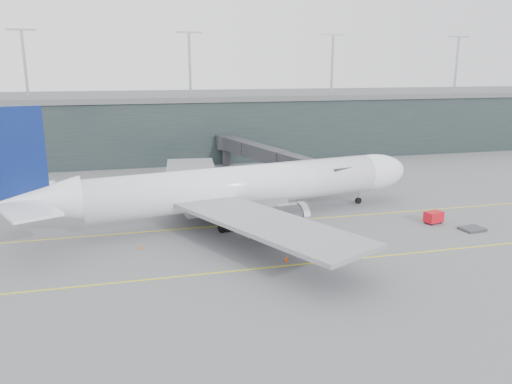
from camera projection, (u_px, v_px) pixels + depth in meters
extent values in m
plane|color=slate|center=(200.00, 219.00, 73.21)|extent=(320.00, 320.00, 0.00)
cube|color=yellow|center=(204.00, 227.00, 69.45)|extent=(160.00, 0.25, 0.02)
cube|color=yellow|center=(226.00, 272.00, 54.42)|extent=(160.00, 0.25, 0.02)
cube|color=yellow|center=(212.00, 186.00, 93.20)|extent=(0.25, 60.00, 0.02)
cube|color=#1E2A2A|center=(167.00, 126.00, 125.99)|extent=(240.00, 35.00, 14.00)
cube|color=#535658|center=(166.00, 96.00, 124.12)|extent=(240.00, 36.00, 1.20)
cylinder|color=#9E9EA3|center=(25.00, 65.00, 105.75)|extent=(0.60, 0.60, 14.00)
cylinder|color=#9E9EA3|center=(190.00, 65.00, 114.10)|extent=(0.60, 0.60, 14.00)
cylinder|color=#9E9EA3|center=(332.00, 65.00, 122.46)|extent=(0.60, 0.60, 14.00)
cylinder|color=#9E9EA3|center=(456.00, 65.00, 130.81)|extent=(0.60, 0.60, 14.00)
cylinder|color=white|center=(240.00, 186.00, 71.86)|extent=(43.90, 13.38, 5.87)
ellipsoid|color=white|center=(372.00, 172.00, 81.12)|extent=(13.16, 7.93, 5.87)
cone|color=white|center=(36.00, 202.00, 60.93)|extent=(11.24, 7.37, 5.63)
cube|color=gray|center=(234.00, 202.00, 72.04)|extent=(15.74, 7.30, 1.89)
cube|color=black|center=(390.00, 165.00, 82.32)|extent=(2.55, 3.16, 0.76)
cube|color=gray|center=(266.00, 223.00, 58.00)|extent=(19.71, 28.40, 0.52)
cylinder|color=#343439|center=(280.00, 218.00, 65.30)|extent=(7.10, 4.42, 3.31)
cube|color=gray|center=(191.00, 175.00, 83.92)|extent=(11.32, 28.19, 0.52)
cylinder|color=#343439|center=(230.00, 188.00, 81.19)|extent=(7.10, 4.42, 3.31)
cube|color=navy|center=(18.00, 155.00, 58.90)|extent=(6.14, 1.54, 11.36)
cube|color=white|center=(28.00, 210.00, 55.84)|extent=(8.32, 9.92, 0.33)
cube|color=white|center=(27.00, 190.00, 65.04)|extent=(5.92, 8.94, 0.33)
cylinder|color=black|center=(358.00, 201.00, 81.28)|extent=(1.09, 0.55, 1.04)
cylinder|color=#9E9EA3|center=(358.00, 196.00, 81.10)|extent=(0.28, 0.28, 2.46)
cylinder|color=black|center=(227.00, 227.00, 67.42)|extent=(1.29, 0.68, 1.23)
cylinder|color=black|center=(206.00, 210.00, 75.45)|extent=(1.29, 0.68, 1.23)
cube|color=#2F3035|center=(336.00, 175.00, 77.59)|extent=(4.23, 4.53, 2.96)
cube|color=#2F3035|center=(304.00, 166.00, 85.07)|extent=(5.98, 13.98, 2.65)
cube|color=#2F3035|center=(264.00, 154.00, 96.77)|extent=(6.23, 14.05, 2.75)
cube|color=#2F3035|center=(233.00, 144.00, 108.48)|extent=(6.49, 14.11, 2.86)
cylinder|color=#9E9EA3|center=(301.00, 184.00, 86.50)|extent=(0.53, 0.53, 4.02)
cube|color=#343439|center=(301.00, 193.00, 86.91)|extent=(2.44, 2.06, 0.74)
cylinder|color=#2F3035|center=(267.00, 140.00, 115.08)|extent=(4.23, 4.23, 3.17)
cylinder|color=#2F3035|center=(267.00, 154.00, 115.92)|extent=(1.90, 1.90, 3.81)
cube|color=red|center=(434.00, 217.00, 71.00)|extent=(2.85, 2.20, 1.49)
cylinder|color=black|center=(432.00, 224.00, 70.27)|extent=(0.49, 0.28, 0.46)
cylinder|color=black|center=(441.00, 222.00, 71.13)|extent=(0.49, 0.28, 0.46)
cylinder|color=black|center=(425.00, 222.00, 71.24)|extent=(0.49, 0.28, 0.46)
cylinder|color=black|center=(434.00, 220.00, 72.10)|extent=(0.49, 0.28, 0.46)
cube|color=#36353A|center=(472.00, 229.00, 68.24)|extent=(3.37, 2.85, 0.31)
cube|color=#343439|center=(168.00, 202.00, 81.83)|extent=(2.70, 2.42, 0.22)
cube|color=#B5BBC2|center=(167.00, 196.00, 81.58)|extent=(2.24, 2.17, 1.68)
cube|color=navy|center=(167.00, 191.00, 81.37)|extent=(2.31, 2.24, 0.09)
cube|color=#343439|center=(177.00, 198.00, 84.50)|extent=(2.26, 1.98, 0.19)
cube|color=#B8BEC5|center=(177.00, 193.00, 84.29)|extent=(1.86, 1.79, 1.46)
cube|color=navy|center=(177.00, 188.00, 84.10)|extent=(1.92, 1.85, 0.08)
cube|color=#343439|center=(186.00, 202.00, 81.71)|extent=(2.38, 2.10, 0.20)
cube|color=#9EA4AA|center=(186.00, 197.00, 81.49)|extent=(1.96, 1.89, 1.51)
cube|color=navy|center=(185.00, 192.00, 81.30)|extent=(2.02, 1.96, 0.08)
cone|color=#F63B0D|center=(443.00, 212.00, 75.55)|extent=(0.40, 0.40, 0.64)
cone|color=#EB4B0D|center=(287.00, 258.00, 57.25)|extent=(0.47, 0.47, 0.74)
cone|color=#F53A0D|center=(252.00, 193.00, 87.03)|extent=(0.42, 0.42, 0.67)
cone|color=#DA520C|center=(140.00, 247.00, 61.10)|extent=(0.42, 0.42, 0.66)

